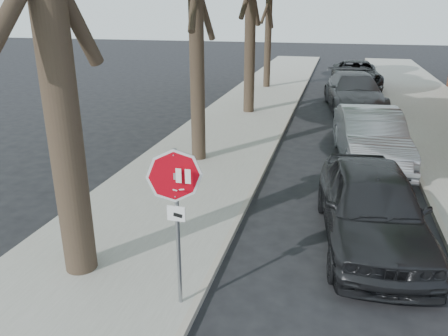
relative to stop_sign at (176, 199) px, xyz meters
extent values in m
plane|color=black|center=(0.70, 0.03, -1.95)|extent=(120.00, 120.00, 0.00)
cube|color=gray|center=(-1.80, 12.03, -1.89)|extent=(4.00, 55.00, 0.12)
cube|color=#9E9384|center=(0.25, 12.03, -1.88)|extent=(0.12, 55.00, 0.13)
cube|color=#9E9384|center=(4.65, 12.03, -1.88)|extent=(0.12, 55.00, 0.13)
cylinder|color=gray|center=(0.00, 0.03, -0.53)|extent=(0.06, 0.06, 2.60)
cube|color=#99999E|center=(0.00, 0.00, 0.37)|extent=(0.05, 0.06, 0.10)
cylinder|color=#99999E|center=(0.00, -0.01, 0.37)|extent=(0.76, 0.32, 0.82)
cylinder|color=white|center=(0.00, -0.02, 0.37)|extent=(0.76, 0.32, 0.82)
cylinder|color=red|center=(0.00, -0.03, 0.37)|extent=(0.68, 0.29, 0.74)
cube|color=white|center=(-0.21, -0.04, 0.39)|extent=(0.08, 0.00, 0.22)
cube|color=white|center=(-0.07, -0.04, 0.39)|extent=(0.08, 0.00, 0.22)
cube|color=white|center=(0.07, -0.04, 0.39)|extent=(0.08, 0.00, 0.22)
cube|color=white|center=(0.21, -0.04, 0.39)|extent=(0.08, 0.00, 0.22)
cube|color=silver|center=(-0.11, -0.04, 0.18)|extent=(0.08, 0.00, 0.03)
cube|color=silver|center=(0.00, -0.04, 0.16)|extent=(0.08, 0.00, 0.03)
cube|color=silver|center=(0.11, -0.04, 0.18)|extent=(0.08, 0.00, 0.03)
cube|color=white|center=(0.00, -0.01, -0.23)|extent=(0.28, 0.02, 0.24)
cube|color=black|center=(0.03, -0.03, -0.25)|extent=(0.15, 0.00, 0.08)
cylinder|color=black|center=(-2.00, 21.03, 2.67)|extent=(0.40, 0.40, 9.00)
imported|color=black|center=(3.05, 3.04, -1.13)|extent=(2.45, 5.01, 1.64)
imported|color=#93959A|center=(3.30, 8.29, -1.11)|extent=(2.34, 5.24, 1.67)
imported|color=#48474C|center=(2.99, 16.21, -1.09)|extent=(3.18, 6.17, 1.71)
imported|color=black|center=(3.23, 22.40, -1.13)|extent=(3.02, 6.02, 1.64)
camera|label=1|loc=(2.15, -5.51, 2.64)|focal=35.00mm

